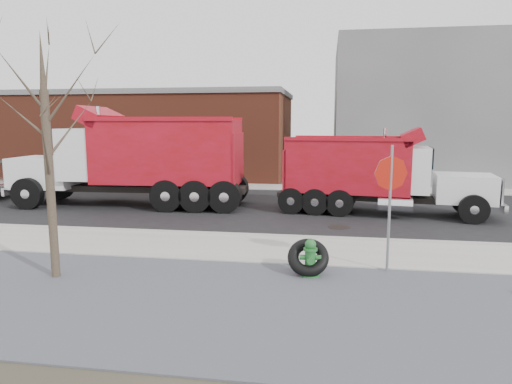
% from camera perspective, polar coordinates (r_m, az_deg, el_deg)
% --- Properties ---
extents(ground, '(120.00, 120.00, 0.00)m').
position_cam_1_polar(ground, '(12.12, -3.80, -7.38)').
color(ground, '#383328').
rests_on(ground, ground).
extents(gravel_verge, '(60.00, 5.00, 0.03)m').
position_cam_1_polar(gravel_verge, '(8.92, -8.89, -13.35)').
color(gravel_verge, slate).
rests_on(gravel_verge, ground).
extents(sidewalk, '(60.00, 2.50, 0.06)m').
position_cam_1_polar(sidewalk, '(12.35, -3.55, -6.93)').
color(sidewalk, '#9E9B93').
rests_on(sidewalk, ground).
extents(curb, '(60.00, 0.15, 0.11)m').
position_cam_1_polar(curb, '(13.57, -2.36, -5.38)').
color(curb, '#9E9B93').
rests_on(curb, ground).
extents(road, '(60.00, 9.40, 0.02)m').
position_cam_1_polar(road, '(18.16, 0.57, -1.94)').
color(road, black).
rests_on(road, ground).
extents(far_sidewalk, '(60.00, 2.00, 0.06)m').
position_cam_1_polar(far_sidewalk, '(23.74, 2.58, 0.60)').
color(far_sidewalk, '#9E9B93').
rests_on(far_sidewalk, ground).
extents(building_grey, '(12.00, 10.00, 8.00)m').
position_cam_1_polar(building_grey, '(30.06, 21.54, 9.28)').
color(building_grey, gray).
rests_on(building_grey, ground).
extents(building_brick, '(20.20, 8.20, 5.30)m').
position_cam_1_polar(building_brick, '(31.04, -15.12, 7.06)').
color(building_brick, brown).
rests_on(building_brick, ground).
extents(bare_tree, '(3.20, 3.20, 5.20)m').
position_cam_1_polar(bare_tree, '(10.50, -24.77, 7.61)').
color(bare_tree, '#382D23').
rests_on(bare_tree, ground).
extents(fire_hydrant, '(0.48, 0.47, 0.85)m').
position_cam_1_polar(fire_hydrant, '(10.13, 6.80, -8.35)').
color(fire_hydrant, '#2A6F37').
rests_on(fire_hydrant, ground).
extents(truck_tire, '(0.95, 0.85, 0.84)m').
position_cam_1_polar(truck_tire, '(10.22, 6.54, -8.12)').
color(truck_tire, black).
rests_on(truck_tire, ground).
extents(stop_sign, '(0.74, 0.30, 2.87)m').
position_cam_1_polar(stop_sign, '(10.44, 16.46, 0.61)').
color(stop_sign, gray).
rests_on(stop_sign, ground).
extents(dump_truck_red_a, '(7.83, 3.00, 3.13)m').
position_cam_1_polar(dump_truck_red_a, '(17.30, 14.49, 2.57)').
color(dump_truck_red_a, black).
rests_on(dump_truck_red_a, ground).
extents(dump_truck_red_b, '(9.48, 3.16, 3.93)m').
position_cam_1_polar(dump_truck_red_b, '(18.89, -14.51, 4.28)').
color(dump_truck_red_b, black).
rests_on(dump_truck_red_b, ground).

